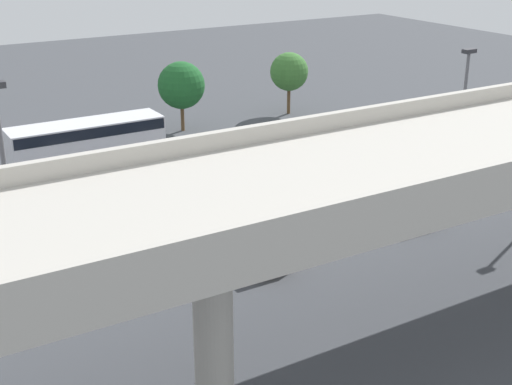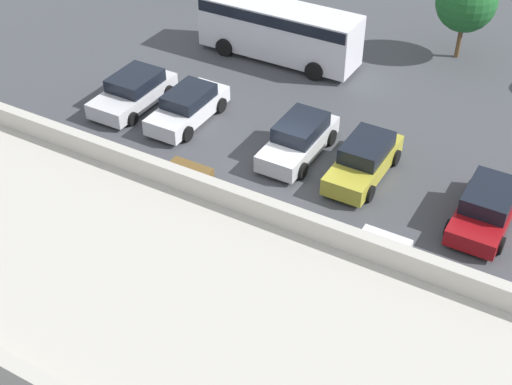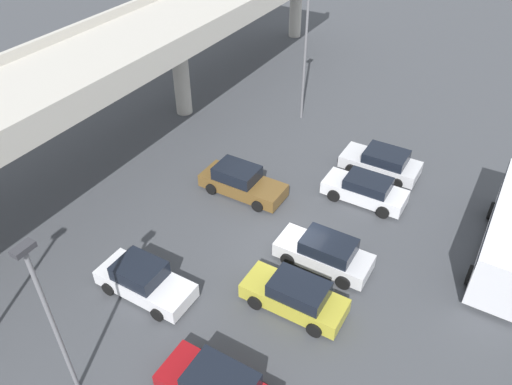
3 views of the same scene
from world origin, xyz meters
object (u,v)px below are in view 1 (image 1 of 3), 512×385
(parked_car_2, at_px, (279,172))
(parked_car_3, at_px, (230,182))
(shuttle_bus, at_px, (87,142))
(parked_car_4, at_px, (245,239))
(tree_front_centre, at_px, (181,85))
(parked_car_1, at_px, (395,200))
(parked_car_6, at_px, (64,219))
(parked_car_0, at_px, (362,160))
(lamp_post_by_overpass, at_px, (8,192))
(tree_front_left, at_px, (289,72))
(lamp_post_mid_lot, at_px, (463,109))
(parked_car_5, at_px, (126,205))

(parked_car_2, bearing_deg, parked_car_3, -90.46)
(shuttle_bus, bearing_deg, parked_car_4, 99.04)
(shuttle_bus, relative_size, tree_front_centre, 1.84)
(parked_car_1, height_order, parked_car_6, parked_car_1)
(parked_car_3, distance_m, shuttle_bus, 8.93)
(parked_car_0, xyz_separation_m, lamp_post_by_overpass, (20.42, 6.73, 4.32))
(parked_car_1, bearing_deg, tree_front_centre, 7.51)
(tree_front_left, distance_m, tree_front_centre, 8.55)
(parked_car_2, xyz_separation_m, lamp_post_mid_lot, (-7.53, 5.32, 3.62))
(lamp_post_mid_lot, bearing_deg, parked_car_5, -17.95)
(parked_car_0, xyz_separation_m, shuttle_bus, (13.17, -7.87, 1.01))
(parked_car_2, relative_size, tree_front_left, 1.02)
(parked_car_6, relative_size, lamp_post_mid_lot, 0.61)
(parked_car_6, height_order, tree_front_centre, tree_front_centre)
(parked_car_3, relative_size, shuttle_bus, 0.53)
(parked_car_3, relative_size, parked_car_5, 1.00)
(parked_car_6, bearing_deg, parked_car_4, 43.83)
(parked_car_1, bearing_deg, parked_car_6, 67.18)
(parked_car_3, xyz_separation_m, lamp_post_by_overpass, (12.21, 7.24, 4.26))
(parked_car_0, distance_m, parked_car_6, 16.86)
(parked_car_0, height_order, parked_car_5, parked_car_5)
(tree_front_centre, bearing_deg, parked_car_1, 97.51)
(shuttle_bus, distance_m, lamp_post_mid_lot, 20.22)
(shuttle_bus, height_order, tree_front_centre, tree_front_centre)
(parked_car_0, bearing_deg, lamp_post_by_overpass, -71.76)
(parked_car_0, distance_m, parked_car_3, 8.23)
(parked_car_2, height_order, lamp_post_by_overpass, lamp_post_by_overpass)
(parked_car_4, relative_size, parked_car_6, 1.07)
(parked_car_1, relative_size, parked_car_4, 0.93)
(parked_car_0, height_order, lamp_post_by_overpass, lamp_post_by_overpass)
(parked_car_6, bearing_deg, lamp_post_mid_lot, 75.06)
(parked_car_4, xyz_separation_m, tree_front_centre, (-5.95, -18.55, 2.33))
(parked_car_1, distance_m, parked_car_6, 15.47)
(parked_car_1, bearing_deg, lamp_post_mid_lot, -79.93)
(parked_car_4, distance_m, shuttle_bus, 13.91)
(parked_car_1, relative_size, tree_front_centre, 0.97)
(parked_car_1, bearing_deg, parked_car_4, 90.81)
(tree_front_centre, bearing_deg, lamp_post_by_overpass, 51.64)
(parked_car_2, xyz_separation_m, parked_car_4, (5.79, 6.31, 0.00))
(lamp_post_by_overpass, xyz_separation_m, tree_front_left, (-23.94, -19.51, -1.95))
(parked_car_2, bearing_deg, parked_car_5, -89.47)
(parked_car_0, relative_size, parked_car_1, 0.99)
(shuttle_bus, distance_m, lamp_post_by_overpass, 16.64)
(parked_car_0, bearing_deg, parked_car_4, -62.04)
(parked_car_1, bearing_deg, parked_car_0, -24.52)
(parked_car_5, distance_m, lamp_post_by_overpass, 10.62)
(parked_car_5, distance_m, shuttle_bus, 7.57)
(lamp_post_mid_lot, height_order, lamp_post_by_overpass, lamp_post_by_overpass)
(parked_car_2, distance_m, parked_car_4, 8.57)
(lamp_post_by_overpass, bearing_deg, parked_car_6, -116.93)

